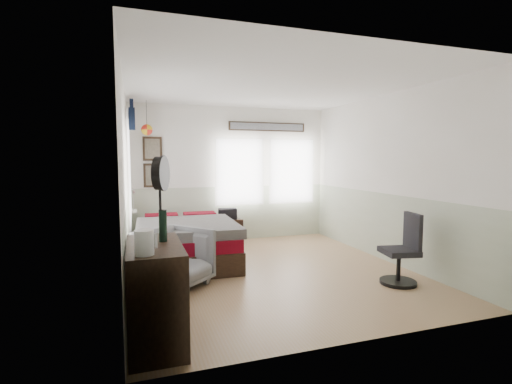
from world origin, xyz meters
TOP-DOWN VIEW (x-y plane):
  - ground_plane at (0.00, 0.00)m, footprint 4.00×4.50m
  - room_shell at (-0.08, 0.19)m, footprint 4.02×4.52m
  - wall_decor at (-1.10, 1.96)m, footprint 3.55×1.32m
  - bed at (-1.12, 0.93)m, footprint 1.56×2.13m
  - dresser at (-1.74, -1.64)m, footprint 0.48×1.00m
  - armchair at (-1.45, -0.24)m, footprint 1.16×1.16m
  - nightstand at (-0.19, 1.91)m, footprint 0.55×0.46m
  - task_chair at (1.47, -1.07)m, footprint 0.49×0.49m
  - kettle at (-1.83, -2.00)m, footprint 0.18×0.15m
  - bottle at (-1.65, -1.55)m, footprint 0.07×0.07m
  - stand_fan at (-1.66, -1.54)m, footprint 0.19×0.31m
  - black_bag at (-0.19, 1.91)m, footprint 0.38×0.27m

SIDE VIEW (x-z plane):
  - ground_plane at x=0.00m, z-range -0.01..0.00m
  - nightstand at x=-0.19m, z-range 0.00..0.49m
  - bed at x=-1.12m, z-range -0.01..0.66m
  - armchair at x=-1.45m, z-range 0.00..0.76m
  - task_chair at x=1.47m, z-range -0.09..0.86m
  - dresser at x=-1.74m, z-range 0.00..0.90m
  - black_bag at x=-0.19m, z-range 0.49..0.70m
  - kettle at x=-1.83m, z-range 0.90..1.10m
  - bottle at x=-1.65m, z-range 0.90..1.20m
  - stand_fan at x=-1.66m, z-range 1.12..1.92m
  - room_shell at x=-0.08m, z-range 0.26..2.97m
  - wall_decor at x=-1.10m, z-range 1.38..2.82m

